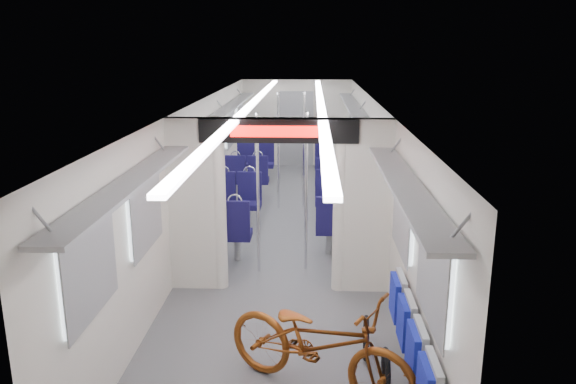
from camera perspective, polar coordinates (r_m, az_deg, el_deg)
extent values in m
plane|color=#515456|center=(9.59, -0.17, -4.70)|extent=(12.00, 12.00, 0.00)
cube|color=silver|center=(9.44, -9.00, 2.08)|extent=(0.02, 12.00, 2.30)
cube|color=silver|center=(9.31, 8.78, 1.91)|extent=(0.02, 12.00, 2.30)
cube|color=silver|center=(15.17, 0.87, 7.02)|extent=(2.90, 0.02, 2.30)
cube|color=silver|center=(9.08, -0.18, 9.11)|extent=(2.90, 12.00, 0.02)
cube|color=white|center=(9.13, -3.67, 8.92)|extent=(0.12, 11.40, 0.04)
cube|color=white|center=(9.08, 3.34, 8.90)|extent=(0.12, 11.40, 0.04)
cube|color=silver|center=(7.52, -9.48, -2.40)|extent=(0.65, 0.18, 2.00)
cube|color=silver|center=(7.40, 7.86, -2.63)|extent=(0.65, 0.18, 2.00)
cube|color=silver|center=(7.12, -0.92, 6.33)|extent=(2.90, 0.18, 0.30)
cylinder|color=silver|center=(7.46, -7.03, -2.45)|extent=(0.20, 0.20, 2.00)
cylinder|color=silver|center=(7.37, 5.34, -2.61)|extent=(0.20, 0.20, 2.00)
cube|color=black|center=(7.01, -0.97, 6.20)|extent=(2.00, 0.03, 0.30)
cube|color=#FF0C07|center=(6.98, -0.98, 6.16)|extent=(1.20, 0.02, 0.14)
cube|color=silver|center=(4.95, -19.68, -7.41)|extent=(0.04, 1.00, 0.75)
cube|color=silver|center=(4.70, 14.75, -8.18)|extent=(0.04, 1.00, 0.75)
cube|color=silver|center=(6.37, -14.41, -2.08)|extent=(0.04, 1.00, 0.75)
cube|color=silver|center=(6.18, 11.72, -2.43)|extent=(0.04, 1.00, 0.75)
cube|color=silver|center=(8.91, -9.50, 2.94)|extent=(0.04, 1.00, 0.75)
cube|color=silver|center=(8.77, 8.99, 2.78)|extent=(0.04, 1.00, 0.75)
cube|color=silver|center=(10.74, -7.45, 5.02)|extent=(0.04, 1.00, 0.75)
cube|color=silver|center=(10.63, 7.87, 4.91)|extent=(0.04, 1.00, 0.75)
cube|color=silver|center=(12.59, -5.99, 6.49)|extent=(0.04, 1.00, 0.75)
cube|color=silver|center=(12.50, 7.09, 6.40)|extent=(0.04, 1.00, 0.75)
cube|color=silver|center=(14.36, -4.95, 7.53)|extent=(0.04, 1.00, 0.75)
cube|color=silver|center=(14.28, 6.53, 7.45)|extent=(0.04, 1.00, 0.75)
cube|color=gray|center=(5.45, -15.64, 1.01)|extent=(0.30, 3.60, 0.04)
cube|color=gray|center=(5.25, 11.76, 0.74)|extent=(0.30, 3.60, 0.04)
cube|color=gray|center=(11.23, -6.26, 8.31)|extent=(0.30, 7.60, 0.04)
cube|color=gray|center=(11.13, 6.92, 8.24)|extent=(0.30, 7.60, 0.04)
cube|color=gray|center=(15.13, 0.86, 6.42)|extent=(0.90, 0.05, 2.00)
imported|color=brown|center=(5.40, 3.14, -15.05)|extent=(2.03, 1.54, 1.02)
cube|color=gray|center=(5.24, 13.22, -15.59)|extent=(0.06, 0.45, 0.51)
cube|color=#101796|center=(5.23, 12.55, -15.62)|extent=(0.06, 0.41, 0.43)
cube|color=gray|center=(5.71, 12.21, -12.83)|extent=(0.06, 0.45, 0.51)
cube|color=#101796|center=(5.70, 11.60, -12.84)|extent=(0.06, 0.41, 0.43)
cube|color=gray|center=(6.20, 11.37, -10.49)|extent=(0.06, 0.45, 0.51)
cube|color=#101796|center=(6.19, 10.81, -10.50)|extent=(0.06, 0.41, 0.43)
torus|color=black|center=(5.50, 9.88, -18.09)|extent=(0.07, 0.51, 0.51)
torus|color=black|center=(6.10, 7.92, -14.67)|extent=(0.08, 0.47, 0.47)
cube|color=#110D3A|center=(8.56, -5.18, -4.35)|extent=(0.43, 0.40, 0.10)
cylinder|color=gray|center=(8.64, -5.14, -5.76)|extent=(0.10, 0.10, 0.35)
cube|color=#110D3A|center=(8.31, -5.37, -2.68)|extent=(0.43, 0.08, 0.53)
torus|color=silver|center=(8.24, -5.42, -0.93)|extent=(0.22, 0.03, 0.22)
cube|color=#110D3A|center=(10.10, -3.98, -1.33)|extent=(0.43, 0.40, 0.10)
cylinder|color=gray|center=(10.16, -3.96, -2.55)|extent=(0.10, 0.10, 0.35)
cube|color=#110D3A|center=(10.17, -3.91, 0.61)|extent=(0.43, 0.08, 0.53)
torus|color=silver|center=(10.11, -3.94, 2.06)|extent=(0.22, 0.03, 0.22)
cube|color=#110D3A|center=(8.63, -8.28, -4.28)|extent=(0.43, 0.40, 0.10)
cylinder|color=gray|center=(8.71, -8.23, -5.68)|extent=(0.10, 0.10, 0.35)
cube|color=#110D3A|center=(8.39, -8.56, -2.62)|extent=(0.43, 0.08, 0.53)
torus|color=silver|center=(8.31, -8.63, -0.88)|extent=(0.22, 0.03, 0.22)
cube|color=#110D3A|center=(10.16, -6.62, -1.30)|extent=(0.43, 0.40, 0.10)
cylinder|color=gray|center=(10.23, -6.58, -2.51)|extent=(0.10, 0.10, 0.35)
cube|color=#110D3A|center=(10.24, -6.53, 0.64)|extent=(0.43, 0.08, 0.53)
torus|color=silver|center=(10.18, -6.57, 2.07)|extent=(0.22, 0.03, 0.22)
cube|color=#110D3A|center=(8.80, 4.19, -3.78)|extent=(0.42, 0.39, 0.10)
cylinder|color=gray|center=(8.88, 4.17, -5.16)|extent=(0.10, 0.10, 0.35)
cube|color=#110D3A|center=(8.56, 4.26, -2.17)|extent=(0.42, 0.07, 0.51)
torus|color=silver|center=(8.49, 4.29, -0.51)|extent=(0.22, 0.03, 0.22)
cube|color=#110D3A|center=(10.32, 3.95, -0.98)|extent=(0.42, 0.39, 0.10)
cylinder|color=gray|center=(10.39, 3.92, -2.17)|extent=(0.10, 0.10, 0.35)
cube|color=#110D3A|center=(10.40, 3.95, 0.89)|extent=(0.42, 0.07, 0.51)
torus|color=silver|center=(10.34, 3.98, 2.28)|extent=(0.22, 0.03, 0.22)
cube|color=#110D3A|center=(8.83, 7.25, -3.80)|extent=(0.42, 0.39, 0.10)
cylinder|color=gray|center=(8.91, 7.20, -5.18)|extent=(0.10, 0.10, 0.35)
cube|color=#110D3A|center=(8.59, 7.40, -2.20)|extent=(0.42, 0.07, 0.51)
torus|color=silver|center=(8.52, 7.46, -0.54)|extent=(0.22, 0.03, 0.22)
cube|color=#110D3A|center=(10.35, 6.55, -1.00)|extent=(0.42, 0.39, 0.10)
cylinder|color=gray|center=(10.41, 6.51, -2.19)|extent=(0.10, 0.10, 0.35)
cube|color=#110D3A|center=(10.42, 6.54, 0.86)|extent=(0.42, 0.07, 0.51)
torus|color=silver|center=(10.36, 6.58, 2.24)|extent=(0.22, 0.03, 0.22)
cube|color=#110D3A|center=(11.91, -2.99, 1.18)|extent=(0.42, 0.39, 0.10)
cylinder|color=gray|center=(11.97, -2.97, 0.13)|extent=(0.10, 0.10, 0.35)
cube|color=#110D3A|center=(11.69, -3.08, 2.46)|extent=(0.42, 0.07, 0.51)
torus|color=silver|center=(11.64, -3.10, 3.70)|extent=(0.22, 0.03, 0.22)
cube|color=#110D3A|center=(13.46, -2.35, 2.77)|extent=(0.42, 0.39, 0.10)
cylinder|color=gray|center=(13.51, -2.34, 1.83)|extent=(0.10, 0.10, 0.35)
cube|color=#110D3A|center=(13.55, -2.31, 4.18)|extent=(0.42, 0.07, 0.51)
torus|color=silver|center=(13.51, -2.32, 5.25)|extent=(0.22, 0.03, 0.22)
cube|color=#110D3A|center=(11.97, -5.23, 1.20)|extent=(0.42, 0.39, 0.10)
cylinder|color=gray|center=(12.02, -5.20, 0.15)|extent=(0.10, 0.10, 0.35)
cube|color=#110D3A|center=(11.74, -5.36, 2.47)|extent=(0.42, 0.07, 0.51)
torus|color=silver|center=(11.69, -5.39, 3.70)|extent=(0.22, 0.03, 0.22)
cube|color=#110D3A|center=(13.50, -4.34, 2.78)|extent=(0.42, 0.39, 0.10)
cylinder|color=gray|center=(13.55, -4.33, 1.85)|extent=(0.10, 0.10, 0.35)
cube|color=#110D3A|center=(13.60, -4.29, 4.18)|extent=(0.42, 0.07, 0.51)
torus|color=silver|center=(13.55, -4.31, 5.25)|extent=(0.22, 0.03, 0.22)
cube|color=#110D3A|center=(11.76, 3.77, 0.99)|extent=(0.41, 0.39, 0.10)
cylinder|color=gray|center=(11.82, 3.76, -0.07)|extent=(0.10, 0.10, 0.35)
cube|color=#110D3A|center=(11.54, 3.82, 2.26)|extent=(0.41, 0.07, 0.51)
torus|color=silver|center=(11.49, 3.84, 3.49)|extent=(0.21, 0.03, 0.21)
cube|color=#110D3A|center=(13.28, 3.63, 2.59)|extent=(0.41, 0.39, 0.10)
cylinder|color=gray|center=(13.33, 3.62, 1.65)|extent=(0.10, 0.10, 0.35)
cube|color=#110D3A|center=(13.38, 3.64, 4.00)|extent=(0.41, 0.07, 0.51)
torus|color=silver|center=(13.33, 3.66, 5.06)|extent=(0.21, 0.03, 0.21)
cube|color=#110D3A|center=(11.78, 6.06, 0.96)|extent=(0.41, 0.39, 0.10)
cylinder|color=gray|center=(11.84, 6.03, -0.10)|extent=(0.10, 0.10, 0.35)
cube|color=#110D3A|center=(11.56, 6.15, 2.23)|extent=(0.41, 0.07, 0.51)
torus|color=silver|center=(11.51, 6.18, 3.46)|extent=(0.21, 0.03, 0.21)
cube|color=#110D3A|center=(13.30, 5.66, 2.56)|extent=(0.41, 0.39, 0.10)
cylinder|color=gray|center=(13.35, 5.64, 1.62)|extent=(0.10, 0.10, 0.35)
cube|color=#110D3A|center=(13.39, 5.66, 3.97)|extent=(0.41, 0.07, 0.51)
torus|color=silver|center=(13.35, 5.68, 5.03)|extent=(0.21, 0.03, 0.21)
cylinder|color=silver|center=(7.87, -3.07, -0.30)|extent=(0.04, 0.04, 2.30)
cylinder|color=silver|center=(7.97, 1.86, -0.11)|extent=(0.04, 0.04, 2.30)
cylinder|color=silver|center=(11.05, -0.99, 4.10)|extent=(0.04, 0.04, 2.30)
cylinder|color=silver|center=(11.16, 1.61, 4.21)|extent=(0.05, 0.05, 2.30)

